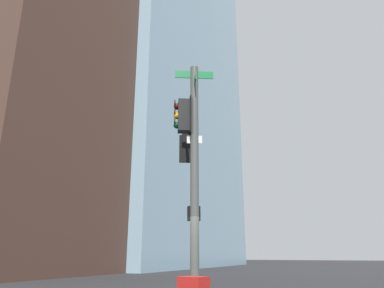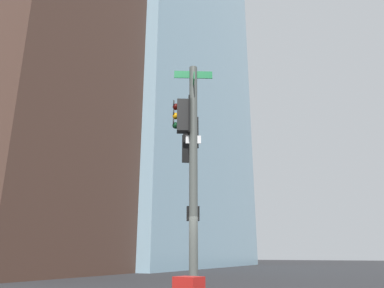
# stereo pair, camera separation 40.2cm
# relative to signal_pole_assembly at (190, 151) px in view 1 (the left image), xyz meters

# --- Properties ---
(signal_pole_assembly) EXTENTS (5.23, 3.21, 7.11)m
(signal_pole_assembly) POSITION_rel_signal_pole_assembly_xyz_m (0.00, 0.00, 0.00)
(signal_pole_assembly) COLOR #4C514C
(signal_pole_assembly) RESTS_ON ground_plane
(building_brick_nearside) EXTENTS (25.89, 17.04, 39.40)m
(building_brick_nearside) POSITION_rel_signal_pole_assembly_xyz_m (-16.16, -22.07, 14.96)
(building_brick_nearside) COLOR #4C3328
(building_brick_nearside) RESTS_ON ground_plane
(building_brick_midblock) EXTENTS (21.46, 14.36, 43.79)m
(building_brick_midblock) POSITION_rel_signal_pole_assembly_xyz_m (-25.26, -26.82, 17.16)
(building_brick_midblock) COLOR #845B47
(building_brick_midblock) RESTS_ON ground_plane
(building_glass_tower) EXTENTS (30.41, 28.32, 67.54)m
(building_glass_tower) POSITION_rel_signal_pole_assembly_xyz_m (-31.73, -26.27, 29.03)
(building_glass_tower) COLOR #8CB2C6
(building_glass_tower) RESTS_ON ground_plane
(building_brick_farside) EXTENTS (21.91, 16.60, 52.48)m
(building_brick_farside) POSITION_rel_signal_pole_assembly_xyz_m (-44.63, -29.46, 21.50)
(building_brick_farside) COLOR #4C3328
(building_brick_farside) RESTS_ON ground_plane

